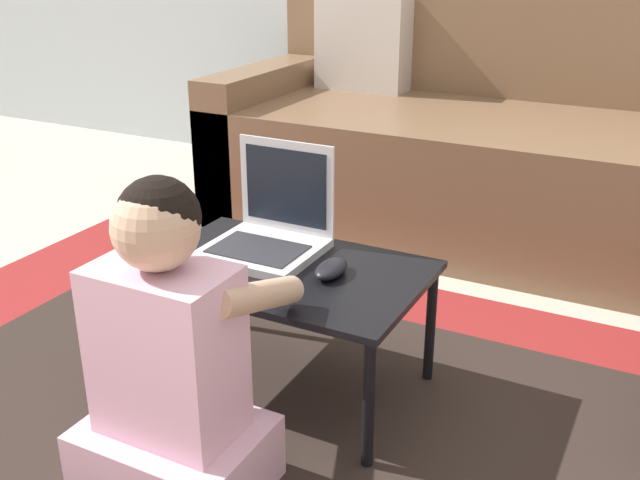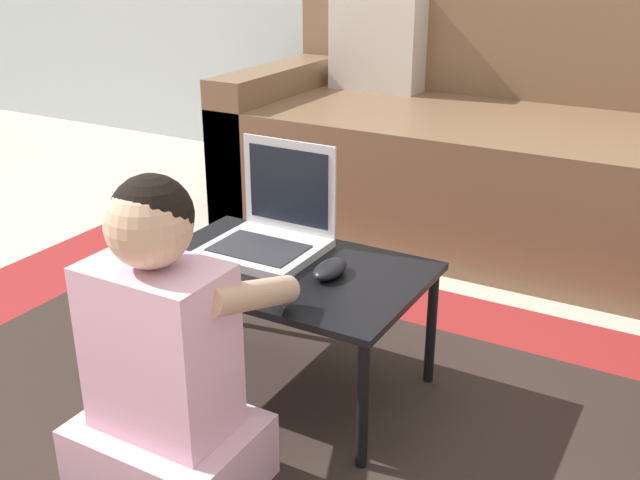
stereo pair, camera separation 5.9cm
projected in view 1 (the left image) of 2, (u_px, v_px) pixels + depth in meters
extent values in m
plane|color=beige|center=(333.00, 401.00, 1.75)|extent=(16.00, 16.00, 0.00)
cube|color=maroon|center=(242.00, 432.00, 1.64)|extent=(2.35, 1.76, 0.01)
cube|color=#2D231E|center=(242.00, 430.00, 1.64)|extent=(1.69, 1.27, 0.00)
cube|color=brown|center=(508.00, 176.00, 2.65)|extent=(2.07, 0.90, 0.44)
cube|color=brown|center=(542.00, 46.00, 2.78)|extent=(2.07, 0.20, 0.38)
cube|color=brown|center=(275.00, 131.00, 3.03)|extent=(0.16, 0.90, 0.54)
cube|color=beige|center=(363.00, 43.00, 2.92)|extent=(0.36, 0.14, 0.36)
cube|color=black|center=(286.00, 271.00, 1.69)|extent=(0.63, 0.41, 0.02)
cylinder|color=black|center=(139.00, 339.00, 1.72)|extent=(0.02, 0.02, 0.30)
cylinder|color=black|center=(369.00, 406.00, 1.48)|extent=(0.02, 0.02, 0.30)
cylinder|color=black|center=(227.00, 279.00, 2.02)|extent=(0.02, 0.02, 0.30)
cylinder|color=black|center=(430.00, 327.00, 1.77)|extent=(0.02, 0.02, 0.30)
cube|color=silver|center=(263.00, 250.00, 1.75)|extent=(0.25, 0.24, 0.02)
cube|color=#28282D|center=(258.00, 249.00, 1.73)|extent=(0.21, 0.14, 0.00)
cube|color=silver|center=(287.00, 186.00, 1.80)|extent=(0.25, 0.01, 0.23)
cube|color=black|center=(286.00, 187.00, 1.80)|extent=(0.22, 0.00, 0.19)
ellipsoid|color=black|center=(331.00, 269.00, 1.64)|extent=(0.06, 0.11, 0.03)
cube|color=#E5B2CC|center=(176.00, 458.00, 1.45)|extent=(0.34, 0.26, 0.15)
cube|color=#E5B2CC|center=(167.00, 351.00, 1.36)|extent=(0.26, 0.17, 0.33)
sphere|color=tan|center=(156.00, 227.00, 1.27)|extent=(0.15, 0.15, 0.15)
sphere|color=black|center=(158.00, 218.00, 1.27)|extent=(0.15, 0.15, 0.15)
cylinder|color=tan|center=(155.00, 271.00, 1.48)|extent=(0.06, 0.27, 0.14)
cylinder|color=tan|center=(258.00, 296.00, 1.38)|extent=(0.06, 0.27, 0.14)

